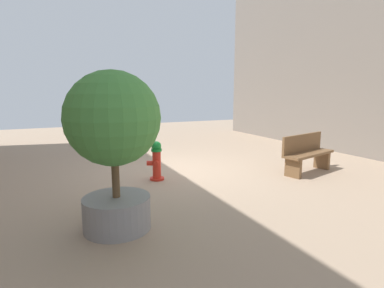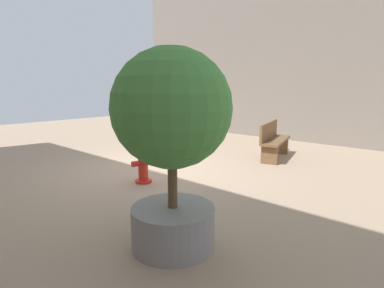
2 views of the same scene
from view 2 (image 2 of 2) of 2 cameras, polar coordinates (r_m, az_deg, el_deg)
name	(u,v)px [view 2 (image 2 of 2)]	position (r m, az deg, el deg)	size (l,w,h in m)	color
ground_plane	(151,169)	(7.04, -7.76, -4.68)	(23.40, 23.40, 0.00)	tan
fire_hydrant	(143,160)	(6.00, -9.24, -3.01)	(0.39, 0.41, 0.89)	red
bench_near	(273,140)	(8.21, 15.00, 0.80)	(1.71, 0.83, 0.95)	brown
planter_tree	(172,129)	(3.36, -3.79, 2.85)	(1.33, 1.33, 2.29)	gray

